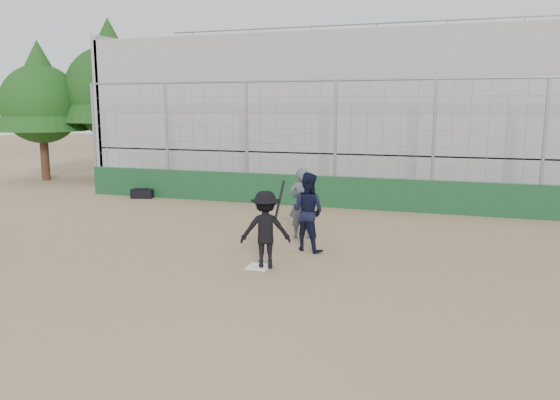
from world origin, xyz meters
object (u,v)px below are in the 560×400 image
(batter_at_plate, at_px, (266,229))
(umpire, at_px, (302,207))
(catcher_crouched, at_px, (308,225))
(equipment_bag, at_px, (142,194))

(batter_at_plate, bearing_deg, umpire, 89.96)
(batter_at_plate, xyz_separation_m, catcher_crouched, (0.46, 1.50, -0.19))
(umpire, bearing_deg, catcher_crouched, 97.25)
(batter_at_plate, xyz_separation_m, umpire, (0.00, 2.62, -0.00))
(catcher_crouched, height_order, equipment_bag, catcher_crouched)
(batter_at_plate, distance_m, equipment_bag, 9.58)
(catcher_crouched, xyz_separation_m, equipment_bag, (-7.43, 5.04, -0.43))
(umpire, bearing_deg, equipment_bag, -44.35)
(batter_at_plate, relative_size, equipment_bag, 2.15)
(umpire, relative_size, equipment_bag, 1.93)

